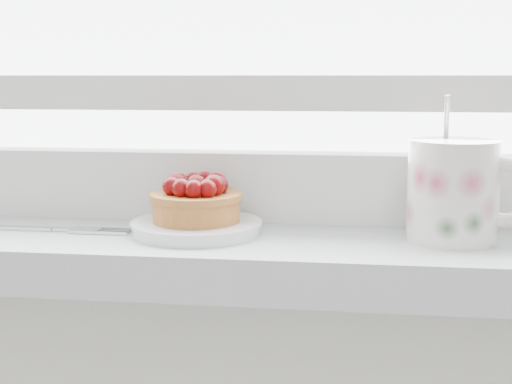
% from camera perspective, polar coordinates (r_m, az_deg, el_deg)
% --- Properties ---
extents(saucer, '(0.12, 0.12, 0.01)m').
position_cam_1_polar(saucer, '(0.67, -4.78, -2.83)').
color(saucer, silver).
rests_on(saucer, windowsill).
extents(raspberry_tart, '(0.09, 0.09, 0.05)m').
position_cam_1_polar(raspberry_tart, '(0.67, -4.80, -0.62)').
color(raspberry_tart, '#92511F').
rests_on(raspberry_tart, saucer).
extents(floral_mug, '(0.12, 0.10, 0.13)m').
position_cam_1_polar(floral_mug, '(0.66, 15.76, 0.25)').
color(floral_mug, silver).
rests_on(floral_mug, windowsill).
extents(fork, '(0.18, 0.02, 0.00)m').
position_cam_1_polar(fork, '(0.72, -17.03, -2.81)').
color(fork, silver).
rests_on(fork, windowsill).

